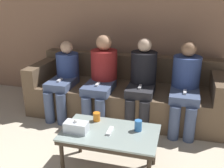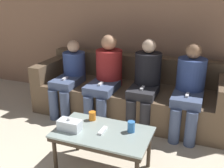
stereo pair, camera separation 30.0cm
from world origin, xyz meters
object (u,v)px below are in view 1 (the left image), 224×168
at_px(game_remote, 110,131).
at_px(seated_person_mid_left, 102,75).
at_px(tissue_box, 76,127).
at_px(seated_person_right_end, 185,84).
at_px(coffee_table, 110,136).
at_px(seated_person_left_end, 64,77).
at_px(seated_person_mid_right, 142,79).
at_px(cup_near_right, 138,126).
at_px(couch, 125,93).
at_px(cup_near_left, 97,117).

distance_m(game_remote, seated_person_mid_left, 1.20).
bearing_deg(tissue_box, seated_person_right_end, 50.96).
xyz_separation_m(coffee_table, seated_person_left_end, (-0.97, 1.09, 0.16)).
xyz_separation_m(game_remote, seated_person_mid_right, (0.12, 1.13, 0.15)).
bearing_deg(tissue_box, coffee_table, 15.11).
xyz_separation_m(tissue_box, seated_person_mid_left, (-0.12, 1.20, 0.12)).
distance_m(seated_person_left_end, seated_person_right_end, 1.64).
bearing_deg(cup_near_right, seated_person_mid_right, 97.36).
bearing_deg(seated_person_left_end, couch, 15.86).
xyz_separation_m(couch, seated_person_mid_right, (0.27, -0.20, 0.31)).
relative_size(tissue_box, seated_person_right_end, 0.20).
bearing_deg(seated_person_mid_left, game_remote, -69.01).
height_order(cup_near_left, seated_person_mid_left, seated_person_mid_left).
xyz_separation_m(cup_near_right, seated_person_mid_left, (-0.68, 1.02, 0.12)).
bearing_deg(cup_near_right, seated_person_mid_left, 123.69).
relative_size(couch, tissue_box, 12.03).
height_order(seated_person_mid_left, seated_person_right_end, seated_person_mid_left).
relative_size(cup_near_left, tissue_box, 0.41).
distance_m(tissue_box, seated_person_left_end, 1.35).
height_order(coffee_table, cup_near_left, cup_near_left).
distance_m(coffee_table, seated_person_mid_right, 1.15).
bearing_deg(tissue_box, cup_near_right, 17.48).
xyz_separation_m(coffee_table, seated_person_right_end, (0.67, 1.12, 0.20)).
height_order(couch, coffee_table, couch).
distance_m(coffee_table, cup_near_right, 0.29).
height_order(game_remote, seated_person_right_end, seated_person_right_end).
xyz_separation_m(coffee_table, cup_near_right, (0.25, 0.09, 0.10)).
xyz_separation_m(couch, game_remote, (0.15, -1.32, 0.16)).
bearing_deg(game_remote, seated_person_left_end, 131.74).
bearing_deg(cup_near_right, seated_person_right_end, 68.02).
bearing_deg(seated_person_mid_left, coffee_table, -69.01).
distance_m(tissue_box, game_remote, 0.32).
bearing_deg(cup_near_left, game_remote, -42.66).
bearing_deg(seated_person_mid_right, cup_near_right, -82.64).
bearing_deg(cup_near_left, cup_near_right, -10.47).
xyz_separation_m(tissue_box, seated_person_left_end, (-0.67, 1.17, 0.06)).
distance_m(seated_person_mid_right, seated_person_right_end, 0.55).
bearing_deg(cup_near_left, seated_person_mid_right, 71.99).
bearing_deg(game_remote, cup_near_left, 137.34).
distance_m(couch, seated_person_right_end, 0.90).
xyz_separation_m(cup_near_left, seated_person_mid_left, (-0.24, 0.94, 0.13)).
bearing_deg(coffee_table, cup_near_right, 20.28).
bearing_deg(couch, seated_person_mid_left, -142.35).
bearing_deg(coffee_table, seated_person_left_end, 131.74).
bearing_deg(coffee_table, seated_person_right_end, 59.19).
xyz_separation_m(cup_near_right, tissue_box, (-0.56, -0.18, -0.00)).
bearing_deg(seated_person_right_end, seated_person_mid_left, -179.85).
height_order(seated_person_mid_right, seated_person_right_end, seated_person_mid_right).
xyz_separation_m(cup_near_left, seated_person_left_end, (-0.78, 0.92, 0.07)).
bearing_deg(seated_person_left_end, seated_person_mid_right, 1.87).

